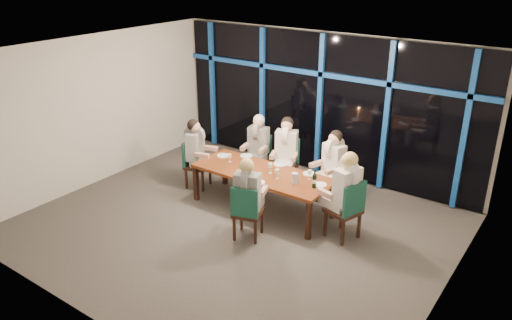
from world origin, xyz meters
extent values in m
plane|color=#534F49|center=(0.00, 0.00, 0.00)|extent=(7.00, 7.00, 0.00)
cube|color=silver|center=(0.00, 3.00, 1.50)|extent=(7.00, 0.04, 3.00)
cube|color=silver|center=(0.00, -3.00, 1.50)|extent=(7.00, 0.04, 3.00)
cube|color=silver|center=(-3.50, 0.00, 1.50)|extent=(0.04, 6.00, 3.00)
cube|color=silver|center=(3.50, 0.00, 1.50)|extent=(0.04, 6.00, 3.00)
cube|color=white|center=(0.00, 0.00, 3.00)|extent=(7.00, 6.00, 0.04)
cube|color=black|center=(0.00, 2.94, 1.50)|extent=(6.86, 0.04, 2.94)
cube|color=#124693|center=(-2.90, 2.89, 1.50)|extent=(0.10, 0.10, 2.94)
cube|color=#124693|center=(-1.45, 2.89, 1.50)|extent=(0.10, 0.10, 2.94)
cube|color=#124693|center=(0.00, 2.89, 1.50)|extent=(0.10, 0.10, 2.94)
cube|color=#124693|center=(1.45, 2.89, 1.50)|extent=(0.10, 0.10, 2.94)
cube|color=#124693|center=(2.90, 2.89, 1.50)|extent=(0.10, 0.10, 2.94)
cube|color=#124693|center=(0.00, 2.89, 2.16)|extent=(6.86, 0.10, 0.10)
cube|color=#FF2D14|center=(1.10, 3.25, 2.15)|extent=(0.60, 0.05, 0.35)
cube|color=brown|center=(0.00, 0.80, 0.72)|extent=(2.60, 1.00, 0.06)
cube|color=black|center=(-1.24, 0.36, 0.34)|extent=(0.08, 0.08, 0.69)
cube|color=black|center=(1.24, 0.36, 0.34)|extent=(0.08, 0.08, 0.69)
cube|color=black|center=(-1.24, 1.24, 0.34)|extent=(0.08, 0.08, 0.69)
cube|color=black|center=(1.24, 1.24, 0.34)|extent=(0.08, 0.08, 0.69)
cube|color=black|center=(-0.80, 1.78, 0.45)|extent=(0.53, 0.53, 0.06)
cube|color=#1B5845|center=(-0.84, 1.98, 0.72)|extent=(0.45, 0.14, 0.50)
cube|color=black|center=(-0.94, 1.57, 0.21)|extent=(0.05, 0.05, 0.42)
cube|color=black|center=(-0.58, 1.64, 0.21)|extent=(0.05, 0.05, 0.42)
cube|color=black|center=(-1.01, 1.92, 0.21)|extent=(0.05, 0.05, 0.42)
cube|color=black|center=(-0.66, 1.99, 0.21)|extent=(0.05, 0.05, 0.42)
cube|color=black|center=(-0.11, 1.78, 0.47)|extent=(0.61, 0.61, 0.06)
cube|color=#1B5845|center=(-0.19, 1.98, 0.76)|extent=(0.46, 0.22, 0.53)
cube|color=black|center=(-0.22, 1.54, 0.22)|extent=(0.05, 0.05, 0.44)
cube|color=black|center=(0.13, 1.67, 0.22)|extent=(0.05, 0.05, 0.44)
cube|color=black|center=(-0.36, 1.89, 0.22)|extent=(0.05, 0.05, 0.44)
cube|color=black|center=(0.00, 2.02, 0.22)|extent=(0.05, 0.05, 0.44)
cube|color=black|center=(0.92, 1.74, 0.46)|extent=(0.58, 0.58, 0.06)
cube|color=#1B5845|center=(0.99, 1.93, 0.74)|extent=(0.45, 0.19, 0.51)
cube|color=black|center=(0.69, 1.62, 0.21)|extent=(0.05, 0.05, 0.43)
cube|color=black|center=(1.04, 1.51, 0.21)|extent=(0.05, 0.05, 0.43)
cube|color=black|center=(0.81, 1.97, 0.21)|extent=(0.05, 0.05, 0.43)
cube|color=black|center=(1.16, 1.86, 0.21)|extent=(0.05, 0.05, 0.43)
cube|color=black|center=(-1.61, 0.83, 0.45)|extent=(0.56, 0.56, 0.06)
cube|color=#1B5845|center=(-1.80, 0.77, 0.72)|extent=(0.17, 0.45, 0.50)
cube|color=black|center=(-1.38, 0.70, 0.21)|extent=(0.05, 0.05, 0.42)
cube|color=black|center=(-1.48, 1.05, 0.21)|extent=(0.05, 0.05, 0.42)
cube|color=black|center=(-1.73, 0.60, 0.21)|extent=(0.05, 0.05, 0.42)
cube|color=black|center=(-1.83, 0.95, 0.21)|extent=(0.05, 0.05, 0.42)
cube|color=black|center=(1.66, 0.75, 0.49)|extent=(0.61, 0.61, 0.07)
cube|color=#1B5845|center=(1.87, 0.69, 0.79)|extent=(0.19, 0.49, 0.55)
cube|color=black|center=(1.53, 0.99, 0.23)|extent=(0.05, 0.05, 0.46)
cube|color=black|center=(1.42, 0.62, 0.23)|extent=(0.05, 0.05, 0.46)
cube|color=black|center=(1.91, 0.88, 0.23)|extent=(0.05, 0.05, 0.46)
cube|color=black|center=(1.79, 0.51, 0.23)|extent=(0.05, 0.05, 0.46)
cube|color=black|center=(0.38, -0.16, 0.46)|extent=(0.58, 0.58, 0.06)
cube|color=#1B5845|center=(0.44, -0.35, 0.73)|extent=(0.45, 0.19, 0.51)
cube|color=black|center=(0.50, 0.07, 0.21)|extent=(0.05, 0.05, 0.43)
cube|color=black|center=(0.15, -0.04, 0.21)|extent=(0.05, 0.05, 0.43)
cube|color=black|center=(0.61, -0.28, 0.21)|extent=(0.05, 0.05, 0.43)
cube|color=black|center=(0.26, -0.39, 0.21)|extent=(0.05, 0.05, 0.43)
cube|color=black|center=(-0.77, 1.66, 0.55)|extent=(0.44, 0.48, 0.14)
cube|color=black|center=(-0.80, 1.82, 0.88)|extent=(0.44, 0.31, 0.56)
cylinder|color=black|center=(-0.80, 1.82, 1.10)|extent=(0.18, 0.43, 0.42)
sphere|color=tan|center=(-0.80, 1.80, 1.28)|extent=(0.21, 0.21, 0.21)
sphere|color=silver|center=(-0.81, 1.84, 1.31)|extent=(0.23, 0.23, 0.23)
cube|color=tan|center=(-0.95, 1.54, 0.79)|extent=(0.14, 0.31, 0.08)
cube|color=tan|center=(-0.56, 1.62, 0.79)|extent=(0.14, 0.31, 0.08)
cube|color=white|center=(-0.07, 1.66, 0.58)|extent=(0.51, 0.55, 0.15)
cube|color=white|center=(-0.13, 1.82, 0.93)|extent=(0.48, 0.38, 0.59)
cylinder|color=white|center=(-0.13, 1.82, 1.16)|extent=(0.25, 0.45, 0.44)
sphere|color=tan|center=(-0.12, 1.80, 1.35)|extent=(0.22, 0.22, 0.22)
sphere|color=black|center=(-0.13, 1.84, 1.38)|extent=(0.24, 0.24, 0.24)
cube|color=tan|center=(-0.24, 1.51, 0.79)|extent=(0.19, 0.32, 0.08)
cube|color=tan|center=(0.16, 1.66, 0.79)|extent=(0.19, 0.32, 0.08)
cube|color=white|center=(0.89, 1.62, 0.56)|extent=(0.48, 0.52, 0.14)
cube|color=white|center=(0.94, 1.78, 0.90)|extent=(0.47, 0.36, 0.57)
cylinder|color=white|center=(0.94, 1.78, 1.13)|extent=(0.23, 0.44, 0.43)
sphere|color=tan|center=(0.93, 1.76, 1.31)|extent=(0.21, 0.21, 0.21)
sphere|color=black|center=(0.94, 1.80, 1.34)|extent=(0.24, 0.24, 0.24)
cube|color=tan|center=(0.67, 1.61, 0.79)|extent=(0.17, 0.32, 0.08)
cube|color=tan|center=(1.06, 1.48, 0.79)|extent=(0.17, 0.32, 0.08)
cube|color=black|center=(-1.49, 0.86, 0.55)|extent=(0.51, 0.46, 0.14)
cube|color=black|center=(-1.64, 0.82, 0.89)|extent=(0.34, 0.45, 0.56)
cylinder|color=black|center=(-1.64, 0.82, 1.11)|extent=(0.43, 0.21, 0.42)
sphere|color=tan|center=(-1.62, 0.82, 1.29)|extent=(0.21, 0.21, 0.21)
sphere|color=black|center=(-1.66, 0.81, 1.32)|extent=(0.23, 0.23, 0.23)
cube|color=tan|center=(-1.36, 0.69, 0.79)|extent=(0.31, 0.16, 0.08)
cube|color=tan|center=(-1.47, 1.08, 0.79)|extent=(0.31, 0.16, 0.08)
cube|color=white|center=(1.54, 0.79, 0.60)|extent=(0.55, 0.51, 0.15)
cube|color=white|center=(1.70, 0.74, 0.96)|extent=(0.38, 0.49, 0.61)
cylinder|color=white|center=(1.70, 0.74, 1.20)|extent=(0.47, 0.24, 0.46)
sphere|color=tan|center=(1.68, 0.74, 1.40)|extent=(0.23, 0.23, 0.23)
sphere|color=tan|center=(1.72, 0.73, 1.43)|extent=(0.25, 0.25, 0.25)
cube|color=tan|center=(1.51, 1.02, 0.79)|extent=(0.34, 0.18, 0.09)
cube|color=tan|center=(1.39, 0.60, 0.79)|extent=(0.34, 0.18, 0.09)
cube|color=black|center=(0.34, -0.04, 0.56)|extent=(0.48, 0.52, 0.14)
cube|color=black|center=(0.39, -0.20, 0.89)|extent=(0.46, 0.36, 0.57)
cylinder|color=black|center=(0.39, -0.20, 1.12)|extent=(0.23, 0.44, 0.43)
sphere|color=tan|center=(0.39, -0.18, 1.30)|extent=(0.21, 0.21, 0.21)
sphere|color=tan|center=(0.40, -0.22, 1.33)|extent=(0.23, 0.23, 0.23)
cube|color=tan|center=(0.51, 0.10, 0.79)|extent=(0.17, 0.32, 0.08)
cube|color=tan|center=(0.13, -0.03, 0.79)|extent=(0.17, 0.32, 0.08)
cylinder|color=white|center=(-0.68, 1.23, 0.76)|extent=(0.24, 0.24, 0.01)
cylinder|color=white|center=(0.08, 1.26, 0.76)|extent=(0.24, 0.24, 0.01)
cylinder|color=white|center=(0.75, 1.21, 0.76)|extent=(0.24, 0.24, 0.01)
cylinder|color=white|center=(-1.07, 0.98, 0.76)|extent=(0.24, 0.24, 0.01)
cylinder|color=white|center=(1.13, 0.91, 0.76)|extent=(0.24, 0.24, 0.01)
cylinder|color=white|center=(0.21, 0.37, 0.76)|extent=(0.24, 0.24, 0.01)
cylinder|color=black|center=(1.09, 0.77, 0.87)|extent=(0.07, 0.07, 0.24)
cylinder|color=black|center=(1.09, 0.77, 1.03)|extent=(0.03, 0.03, 0.09)
cylinder|color=silver|center=(1.09, 0.77, 0.87)|extent=(0.08, 0.08, 0.07)
cylinder|color=silver|center=(0.74, 0.70, 0.85)|extent=(0.11, 0.11, 0.20)
cylinder|color=silver|center=(0.81, 0.70, 0.87)|extent=(0.02, 0.02, 0.14)
cylinder|color=#FFAD4C|center=(-0.19, 0.50, 0.76)|extent=(0.05, 0.05, 0.03)
cylinder|color=silver|center=(-0.26, 0.72, 0.75)|extent=(0.06, 0.06, 0.01)
cylinder|color=silver|center=(-0.26, 0.72, 0.81)|extent=(0.01, 0.01, 0.10)
cylinder|color=silver|center=(-0.26, 0.72, 0.89)|extent=(0.07, 0.07, 0.07)
cylinder|color=white|center=(0.15, 0.83, 0.75)|extent=(0.07, 0.07, 0.01)
cylinder|color=white|center=(0.15, 0.83, 0.81)|extent=(0.01, 0.01, 0.11)
cylinder|color=white|center=(0.15, 0.83, 0.91)|extent=(0.07, 0.07, 0.08)
cylinder|color=silver|center=(0.38, 0.71, 0.75)|extent=(0.06, 0.06, 0.01)
cylinder|color=silver|center=(0.38, 0.71, 0.81)|extent=(0.01, 0.01, 0.10)
cylinder|color=silver|center=(0.38, 0.71, 0.89)|extent=(0.07, 0.07, 0.07)
cylinder|color=white|center=(-0.77, 0.82, 0.75)|extent=(0.06, 0.06, 0.01)
cylinder|color=white|center=(-0.77, 0.82, 0.80)|extent=(0.01, 0.01, 0.09)
cylinder|color=white|center=(-0.77, 0.82, 0.88)|extent=(0.06, 0.06, 0.07)
cylinder|color=silver|center=(0.86, 1.01, 0.75)|extent=(0.06, 0.06, 0.01)
cylinder|color=silver|center=(0.86, 1.01, 0.81)|extent=(0.01, 0.01, 0.10)
cylinder|color=silver|center=(0.86, 1.01, 0.89)|extent=(0.07, 0.07, 0.07)
camera|label=1|loc=(4.70, -6.02, 4.44)|focal=35.00mm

